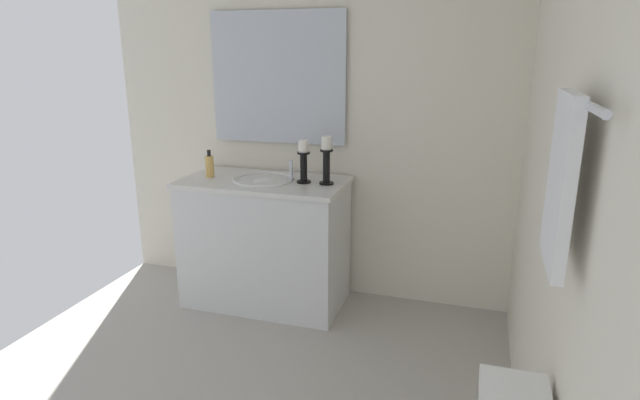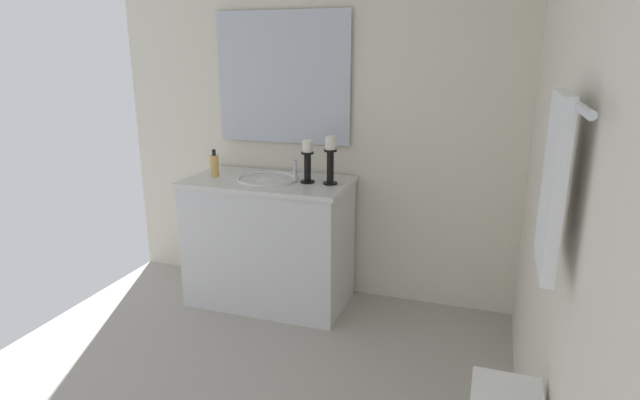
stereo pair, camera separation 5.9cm
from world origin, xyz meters
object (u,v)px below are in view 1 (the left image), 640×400
(sink_basin, at_px, (264,186))
(soap_bottle, at_px, (210,166))
(candle_holder_short, at_px, (304,160))
(vanity_cabinet, at_px, (265,242))
(towel_near_vanity, at_px, (561,182))
(towel_bar, at_px, (580,101))
(mirror, at_px, (277,78))
(candle_holder_tall, at_px, (327,159))

(sink_basin, height_order, soap_bottle, soap_bottle)
(soap_bottle, bearing_deg, candle_holder_short, 92.92)
(vanity_cabinet, height_order, soap_bottle, soap_bottle)
(sink_basin, distance_m, soap_bottle, 0.39)
(soap_bottle, relative_size, towel_near_vanity, 0.41)
(candle_holder_short, xyz_separation_m, towel_bar, (1.64, 1.26, 0.54))
(sink_basin, xyz_separation_m, mirror, (-0.28, -0.00, 0.67))
(sink_basin, bearing_deg, candle_holder_short, 92.61)
(sink_basin, xyz_separation_m, towel_bar, (1.63, 1.53, 0.72))
(towel_bar, bearing_deg, candle_holder_short, -142.45)
(vanity_cabinet, distance_m, candle_holder_tall, 0.72)
(towel_near_vanity, bearing_deg, soap_bottle, -130.45)
(mirror, bearing_deg, soap_bottle, -51.11)
(vanity_cabinet, relative_size, mirror, 1.15)
(vanity_cabinet, xyz_separation_m, sink_basin, (0.00, 0.00, 0.39))
(vanity_cabinet, bearing_deg, sink_basin, 90.00)
(mirror, relative_size, soap_bottle, 5.20)
(sink_basin, bearing_deg, towel_near_vanity, 42.89)
(soap_bottle, bearing_deg, towel_bar, 49.81)
(candle_holder_short, height_order, towel_bar, towel_bar)
(sink_basin, distance_m, towel_bar, 2.35)
(vanity_cabinet, bearing_deg, towel_near_vanity, 42.91)
(towel_bar, distance_m, towel_near_vanity, 0.20)
(mirror, distance_m, towel_bar, 2.45)
(sink_basin, bearing_deg, towel_bar, 43.23)
(vanity_cabinet, distance_m, towel_bar, 2.50)
(towel_bar, bearing_deg, towel_near_vanity, -90.00)
(candle_holder_tall, distance_m, candle_holder_short, 0.15)
(towel_near_vanity, bearing_deg, sink_basin, -137.11)
(vanity_cabinet, xyz_separation_m, towel_bar, (1.63, 1.53, 1.11))
(soap_bottle, bearing_deg, vanity_cabinet, 93.15)
(sink_basin, height_order, candle_holder_short, candle_holder_short)
(vanity_cabinet, distance_m, soap_bottle, 0.62)
(sink_basin, relative_size, towel_near_vanity, 0.91)
(towel_near_vanity, bearing_deg, mirror, -141.57)
(vanity_cabinet, xyz_separation_m, candle_holder_tall, (-0.02, 0.42, 0.58))
(sink_basin, height_order, towel_bar, towel_bar)
(candle_holder_short, bearing_deg, vanity_cabinet, -87.40)
(soap_bottle, bearing_deg, candle_holder_tall, 92.96)
(mirror, xyz_separation_m, candle_holder_tall, (0.26, 0.42, -0.47))
(soap_bottle, height_order, towel_near_vanity, towel_near_vanity)
(candle_holder_tall, xyz_separation_m, candle_holder_short, (0.01, -0.15, -0.02))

